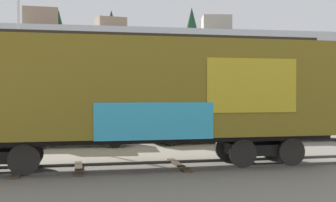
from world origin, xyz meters
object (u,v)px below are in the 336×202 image
object	(u,v)px
parked_car_white	(78,127)
parked_car_black	(194,126)
freight_car	(136,91)
parked_car_silver	(307,124)
flagpole	(13,32)

from	to	relation	value
parked_car_white	parked_car_black	world-z (taller)	parked_car_white
freight_car	parked_car_silver	world-z (taller)	freight_car
freight_car	parked_car_white	bearing A→B (deg)	108.01
flagpole	parked_car_black	xyz separation A→B (m)	(9.01, -4.10, -4.88)
parked_car_white	parked_car_silver	bearing A→B (deg)	2.48
flagpole	parked_car_silver	size ratio (longest dim) A/B	1.91
parked_car_white	parked_car_black	size ratio (longest dim) A/B	1.02
flagpole	parked_car_black	world-z (taller)	flagpole
parked_car_white	parked_car_black	distance (m)	5.50
parked_car_black	parked_car_white	bearing A→B (deg)	-176.89
parked_car_black	freight_car	bearing A→B (deg)	-118.08
freight_car	parked_car_black	bearing A→B (deg)	61.92
flagpole	parked_car_silver	distance (m)	16.22
flagpole	parked_car_white	world-z (taller)	flagpole
flagpole	parked_car_black	distance (m)	11.04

